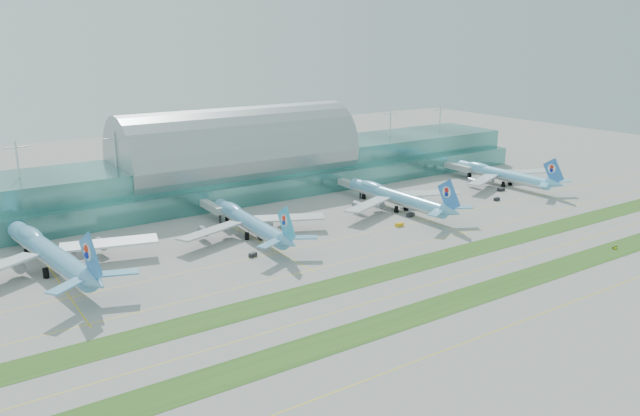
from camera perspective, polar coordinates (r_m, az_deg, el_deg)
ground at (r=217.08m, az=8.16°, el=-5.54°), size 700.00×700.00×0.00m
terminal at (r=316.41m, az=-7.49°, el=3.91°), size 340.00×69.10×36.00m
grass_strip_near at (r=198.87m, az=13.59°, el=-7.86°), size 420.00×12.00×0.08m
grass_strip_far at (r=218.44m, az=7.81°, el=-5.38°), size 420.00×12.00×0.08m
taxiline_a at (r=187.37m, az=18.12°, el=-9.74°), size 420.00×0.35×0.01m
taxiline_b at (r=207.71m, az=10.75°, el=-6.66°), size 420.00×0.35×0.01m
taxiline_c at (r=229.82m, az=5.17°, el=-4.23°), size 420.00×0.35×0.01m
taxiline_d at (r=246.28m, az=1.95°, el=-2.80°), size 420.00×0.35×0.01m
airliner_a at (r=229.39m, az=-23.53°, el=-3.68°), size 73.05×83.56×23.02m
airliner_b at (r=249.27m, az=-6.54°, el=-1.19°), size 63.51×72.12×19.85m
airliner_c at (r=286.96m, az=6.90°, el=1.09°), size 65.76×74.52×20.54m
airliner_d at (r=346.20m, az=16.25°, el=3.03°), size 62.49×70.83×19.52m
gse_b at (r=215.05m, az=-20.91°, el=-6.47°), size 3.51×2.24×1.39m
gse_c at (r=227.49m, az=-6.16°, el=-4.27°), size 3.33×2.54×1.51m
gse_d at (r=245.44m, az=-5.25°, el=-2.76°), size 3.43×2.14×1.30m
gse_e at (r=263.39m, az=7.27°, el=-1.51°), size 3.53×1.94×1.50m
gse_f at (r=278.09m, az=8.27°, el=-0.62°), size 4.39×3.22×1.53m
gse_g at (r=313.55m, az=15.86°, el=0.79°), size 3.39×2.30×1.44m
gse_h at (r=333.32m, az=16.22°, el=1.64°), size 3.85×2.18×1.59m
taxiway_sign_east at (r=258.91m, az=25.36°, el=-3.31°), size 2.43×0.52×1.02m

